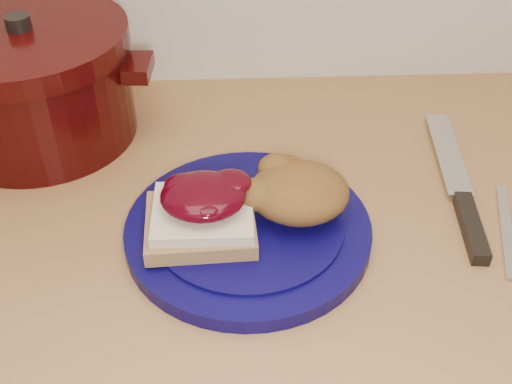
{
  "coord_description": "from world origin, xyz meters",
  "views": [
    {
      "loc": [
        -0.05,
        0.89,
        1.41
      ],
      "look_at": [
        -0.02,
        1.45,
        0.95
      ],
      "focal_mm": 45.0,
      "sensor_mm": 36.0,
      "label": 1
    }
  ],
  "objects_px": {
    "dutch_oven": "(33,83)",
    "pepper_grinder": "(3,92)",
    "plate": "(248,230)",
    "butter_knife": "(506,229)",
    "chef_knife": "(464,205)"
  },
  "relations": [
    {
      "from": "dutch_oven",
      "to": "pepper_grinder",
      "type": "distance_m",
      "value": 0.05
    },
    {
      "from": "chef_knife",
      "to": "dutch_oven",
      "type": "xyz_separation_m",
      "value": [
        -0.54,
        0.19,
        0.07
      ]
    },
    {
      "from": "dutch_oven",
      "to": "plate",
      "type": "bearing_deg",
      "value": -39.1
    },
    {
      "from": "butter_knife",
      "to": "dutch_oven",
      "type": "height_order",
      "value": "dutch_oven"
    },
    {
      "from": "dutch_oven",
      "to": "pepper_grinder",
      "type": "bearing_deg",
      "value": 165.12
    },
    {
      "from": "plate",
      "to": "chef_knife",
      "type": "distance_m",
      "value": 0.26
    },
    {
      "from": "butter_knife",
      "to": "dutch_oven",
      "type": "distance_m",
      "value": 0.63
    },
    {
      "from": "chef_knife",
      "to": "pepper_grinder",
      "type": "distance_m",
      "value": 0.63
    },
    {
      "from": "butter_knife",
      "to": "chef_knife",
      "type": "bearing_deg",
      "value": 59.35
    },
    {
      "from": "butter_knife",
      "to": "dutch_oven",
      "type": "relative_size",
      "value": 0.5
    },
    {
      "from": "chef_knife",
      "to": "dutch_oven",
      "type": "height_order",
      "value": "dutch_oven"
    },
    {
      "from": "butter_knife",
      "to": "plate",
      "type": "bearing_deg",
      "value": 103.9
    },
    {
      "from": "chef_knife",
      "to": "pepper_grinder",
      "type": "bearing_deg",
      "value": 76.07
    },
    {
      "from": "chef_knife",
      "to": "butter_knife",
      "type": "relative_size",
      "value": 1.83
    },
    {
      "from": "plate",
      "to": "butter_knife",
      "type": "distance_m",
      "value": 0.3
    }
  ]
}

